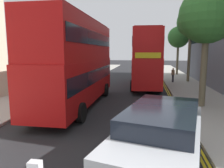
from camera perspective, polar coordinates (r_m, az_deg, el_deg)
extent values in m
cube|color=#ADA89E|center=(17.40, 22.75, -3.66)|extent=(4.00, 80.00, 0.14)
cube|color=#ADA89E|center=(19.08, -18.72, -2.41)|extent=(4.00, 80.00, 0.14)
cube|color=yellow|center=(15.11, 16.72, -5.41)|extent=(0.10, 56.00, 0.01)
cube|color=yellow|center=(15.09, 16.11, -5.40)|extent=(0.10, 56.00, 0.01)
cube|color=#B20F0F|center=(14.23, -9.18, 1.13)|extent=(2.51, 10.80, 2.60)
cube|color=#B20F0F|center=(14.13, -9.43, 11.43)|extent=(2.46, 10.59, 2.50)
cube|color=black|center=(14.20, -9.21, 2.33)|extent=(2.54, 10.37, 0.84)
cube|color=black|center=(14.14, -9.44, 11.84)|extent=(2.53, 10.15, 0.80)
cube|color=yellow|center=(19.30, -4.27, 7.77)|extent=(2.00, 0.06, 0.44)
cube|color=maroon|center=(14.26, -9.57, 16.65)|extent=(2.26, 9.72, 0.10)
cylinder|color=black|center=(17.95, -9.55, -1.28)|extent=(0.30, 1.04, 1.04)
cylinder|color=black|center=(17.32, -1.69, -1.53)|extent=(0.30, 1.04, 1.04)
cylinder|color=black|center=(11.95, -19.86, -6.70)|extent=(0.30, 1.04, 1.04)
cylinder|color=black|center=(10.98, -8.26, -7.61)|extent=(0.30, 1.04, 1.04)
cube|color=red|center=(22.42, 8.87, 3.84)|extent=(2.91, 10.89, 2.60)
cube|color=red|center=(22.36, 9.03, 10.37)|extent=(2.85, 10.67, 2.50)
cube|color=black|center=(22.40, 8.89, 4.61)|extent=(2.92, 10.46, 0.84)
cube|color=black|center=(22.36, 9.03, 10.62)|extent=(2.91, 10.24, 0.80)
cube|color=yellow|center=(16.97, 9.58, 7.56)|extent=(2.00, 0.14, 0.44)
cube|color=maroon|center=(22.44, 9.11, 13.69)|extent=(2.62, 9.80, 0.10)
cylinder|color=black|center=(19.34, 12.81, -0.67)|extent=(0.34, 1.05, 1.04)
cylinder|color=black|center=(19.24, 5.39, -0.54)|extent=(0.34, 1.05, 1.04)
cylinder|color=black|center=(25.94, 11.33, 1.70)|extent=(0.34, 1.05, 1.04)
cylinder|color=black|center=(25.87, 5.80, 1.81)|extent=(0.34, 1.05, 1.04)
cube|color=silver|center=(6.09, 12.78, -17.24)|extent=(2.97, 5.02, 1.50)
cube|color=black|center=(5.92, 13.30, -9.64)|extent=(2.39, 3.38, 0.76)
cube|color=orange|center=(6.06, 12.79, -16.81)|extent=(2.90, 4.66, 0.10)
cylinder|color=black|center=(7.59, 21.73, -17.22)|extent=(0.38, 0.71, 0.68)
cylinder|color=black|center=(7.80, 7.84, -15.94)|extent=(0.38, 0.71, 0.68)
cylinder|color=#2D2D38|center=(25.14, 15.95, 1.43)|extent=(0.22, 0.22, 0.85)
cube|color=#8C6647|center=(25.07, 16.02, 3.02)|extent=(0.34, 0.22, 0.56)
sphere|color=#9E7051|center=(25.04, 16.06, 3.91)|extent=(0.20, 0.20, 0.20)
cylinder|color=#6B6047|center=(26.37, 19.92, 6.94)|extent=(0.32, 0.32, 5.78)
cylinder|color=#6B6047|center=(26.60, 21.76, 14.10)|extent=(0.21, 1.38, 1.01)
cylinder|color=#6B6047|center=(27.04, 20.19, 13.90)|extent=(1.13, 0.24, 0.84)
cylinder|color=#6B6047|center=(26.93, 19.02, 14.25)|extent=(1.14, 1.12, 1.08)
cylinder|color=#6B6047|center=(25.93, 19.12, 14.61)|extent=(1.11, 1.36, 1.20)
cylinder|color=#6B6047|center=(25.86, 20.65, 14.35)|extent=(1.39, 0.17, 1.02)
sphere|color=#33702D|center=(26.57, 20.36, 15.23)|extent=(3.15, 3.15, 3.15)
cylinder|color=#6B6047|center=(33.92, 17.10, 6.38)|extent=(0.33, 0.33, 4.64)
cylinder|color=#6B6047|center=(34.07, 17.96, 10.73)|extent=(0.29, 0.88, 0.66)
cylinder|color=#6B6047|center=(34.58, 16.73, 11.12)|extent=(1.44, 0.65, 1.10)
cylinder|color=#6B6047|center=(33.24, 16.84, 11.27)|extent=(1.42, 0.86, 1.14)
sphere|color=#33702D|center=(33.97, 17.35, 11.88)|extent=(3.14, 3.14, 3.14)
cylinder|color=#6B6047|center=(14.59, 23.29, 3.45)|extent=(0.39, 0.39, 4.59)
cylinder|color=#6B6047|center=(14.69, 25.55, 13.46)|extent=(0.20, 0.89, 0.67)
cylinder|color=#6B6047|center=(15.15, 22.44, 14.07)|extent=(1.27, 0.62, 0.98)
cylinder|color=#6B6047|center=(14.01, 22.34, 14.91)|extent=(1.18, 1.19, 1.14)
sphere|color=#33702D|center=(14.71, 24.09, 16.40)|extent=(3.39, 3.39, 3.39)
cube|color=black|center=(20.77, 26.88, 11.99)|extent=(0.04, 24.64, 1.00)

